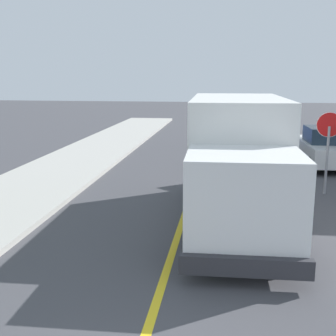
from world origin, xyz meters
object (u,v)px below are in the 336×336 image
at_px(stop_sign, 328,137).
at_px(box_truck, 238,155).
at_px(parked_car_mid, 244,131).
at_px(parked_van_across, 325,148).
at_px(parked_car_near, 255,149).

bearing_deg(stop_sign, box_truck, -133.80).
bearing_deg(box_truck, parked_car_mid, 87.16).
xyz_separation_m(box_truck, parked_van_across, (3.80, 7.62, -0.97)).
xyz_separation_m(box_truck, stop_sign, (2.90, 3.02, 0.09)).
height_order(parked_car_mid, parked_van_across, same).
relative_size(parked_car_mid, stop_sign, 1.67).
xyz_separation_m(parked_car_near, parked_car_mid, (-0.24, 5.84, 0.00)).
distance_m(box_truck, parked_van_across, 8.57).
bearing_deg(parked_van_across, box_truck, -116.54).
xyz_separation_m(parked_car_near, stop_sign, (2.02, -3.91, 1.06)).
bearing_deg(parked_car_near, parked_van_across, 13.20).
bearing_deg(parked_van_across, parked_car_near, -166.80).
relative_size(parked_car_mid, parked_van_across, 0.99).
distance_m(parked_car_near, parked_car_mid, 5.85).
height_order(parked_car_near, stop_sign, stop_sign).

